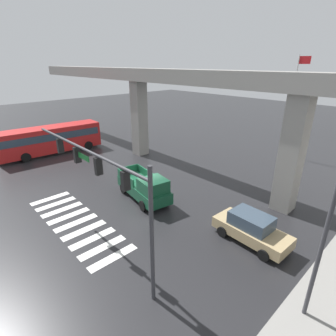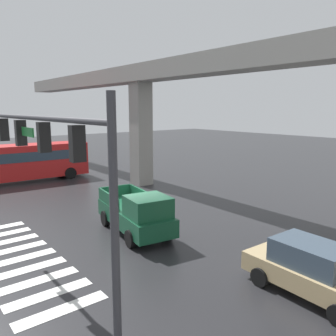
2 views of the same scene
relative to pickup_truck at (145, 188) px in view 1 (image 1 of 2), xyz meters
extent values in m
plane|color=#232326|center=(-0.63, 0.41, -0.99)|extent=(120.00, 120.00, 0.00)
cube|color=silver|center=(-5.03, -5.18, -0.98)|extent=(0.55, 2.80, 0.01)
cube|color=silver|center=(-3.93, -5.18, -0.98)|extent=(0.55, 2.80, 0.01)
cube|color=silver|center=(-2.83, -5.18, -0.98)|extent=(0.55, 2.80, 0.01)
cube|color=silver|center=(-1.73, -5.18, -0.98)|extent=(0.55, 2.80, 0.01)
cube|color=silver|center=(-0.63, -5.18, -0.98)|extent=(0.55, 2.80, 0.01)
cube|color=silver|center=(0.47, -5.18, -0.98)|extent=(0.55, 2.80, 0.01)
cube|color=silver|center=(1.57, -5.18, -0.98)|extent=(0.55, 2.80, 0.01)
cube|color=silver|center=(2.67, -5.18, -0.98)|extent=(0.55, 2.80, 0.01)
cube|color=silver|center=(3.77, -5.18, -0.98)|extent=(0.55, 2.80, 0.01)
cube|color=gray|center=(-0.63, 6.26, 7.43)|extent=(59.05, 1.89, 1.20)
cube|color=gray|center=(-8.77, 6.26, 2.92)|extent=(1.30, 1.30, 7.82)
cube|color=gray|center=(7.51, 6.26, 2.92)|extent=(1.30, 1.30, 7.82)
cube|color=#14472D|center=(-0.30, 0.05, -0.21)|extent=(5.33, 2.67, 0.80)
cube|color=#14472D|center=(1.14, -0.18, 0.64)|extent=(1.95, 1.99, 0.90)
cube|color=#3F5160|center=(1.60, -0.25, 0.64)|extent=(0.36, 1.67, 0.77)
cube|color=#14472D|center=(-1.29, 1.09, 0.49)|extent=(2.64, 0.51, 0.60)
cube|color=#14472D|center=(-1.57, -0.64, 0.49)|extent=(2.64, 0.51, 0.60)
cube|color=#14472D|center=(-2.77, 0.44, 0.49)|extent=(0.37, 1.74, 0.60)
cylinder|color=black|center=(1.41, 0.69, -0.61)|extent=(0.79, 0.40, 0.76)
cylinder|color=black|center=(1.12, -1.09, -0.61)|extent=(0.79, 0.40, 0.76)
cylinder|color=black|center=(-1.72, 1.18, -0.61)|extent=(0.79, 0.40, 0.76)
cylinder|color=black|center=(-2.00, -0.60, -0.61)|extent=(0.79, 0.40, 0.76)
cube|color=red|center=(-15.73, -0.96, 0.65)|extent=(3.13, 10.93, 2.70)
cube|color=#2D3D4C|center=(-15.73, -0.96, 1.12)|extent=(3.14, 10.39, 0.76)
cube|color=#2D3D4C|center=(-15.41, 4.39, 0.99)|extent=(2.25, 0.21, 1.49)
cylinder|color=black|center=(-16.73, 2.89, -0.51)|extent=(0.41, 0.98, 0.96)
cylinder|color=black|center=(-14.28, 2.74, -0.51)|extent=(0.41, 0.98, 0.96)
cylinder|color=black|center=(-17.13, -3.85, -0.51)|extent=(0.41, 0.98, 0.96)
cylinder|color=black|center=(-14.68, -4.00, -0.51)|extent=(0.41, 0.98, 0.96)
cube|color=tan|center=(7.94, 1.34, -0.35)|extent=(4.37, 1.93, 0.64)
cube|color=#384756|center=(7.84, 1.34, 0.35)|extent=(2.29, 1.58, 0.76)
cylinder|color=black|center=(9.31, 2.15, -0.67)|extent=(0.65, 0.26, 0.64)
cylinder|color=black|center=(9.24, 0.42, -0.67)|extent=(0.65, 0.26, 0.64)
cylinder|color=black|center=(6.64, 2.25, -0.67)|extent=(0.65, 0.26, 0.64)
cylinder|color=black|center=(6.57, 0.53, -0.67)|extent=(0.65, 0.26, 0.64)
cylinder|color=#38383D|center=(7.15, -5.25, 2.11)|extent=(0.18, 0.18, 6.20)
cylinder|color=#38383D|center=(1.75, -5.25, 4.61)|extent=(10.80, 0.14, 0.14)
cube|color=black|center=(5.55, -5.25, 4.09)|extent=(0.24, 0.32, 0.84)
sphere|color=red|center=(5.55, -5.25, 4.35)|extent=(0.17, 0.17, 0.17)
cube|color=black|center=(3.35, -5.25, 4.09)|extent=(0.24, 0.32, 0.84)
sphere|color=red|center=(3.35, -5.25, 4.35)|extent=(0.17, 0.17, 0.17)
cube|color=black|center=(1.15, -5.25, 4.09)|extent=(0.24, 0.32, 0.84)
sphere|color=red|center=(1.15, -5.25, 4.35)|extent=(0.17, 0.17, 0.17)
cube|color=black|center=(-1.05, -5.25, 4.09)|extent=(0.24, 0.32, 0.84)
sphere|color=red|center=(-1.05, -5.25, 4.35)|extent=(0.17, 0.17, 0.17)
cube|color=#19722D|center=(1.90, -5.25, 4.16)|extent=(1.10, 0.04, 0.28)
cylinder|color=#38383D|center=(11.96, -1.35, 2.51)|extent=(0.16, 0.16, 7.00)
cylinder|color=silver|center=(2.49, 17.11, 4.14)|extent=(0.12, 0.12, 10.25)
cube|color=red|center=(3.04, 17.11, 8.76)|extent=(1.10, 0.04, 0.70)
camera|label=1|loc=(13.79, -10.56, 8.55)|focal=28.00mm
camera|label=2|loc=(12.84, -8.46, 4.88)|focal=36.26mm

